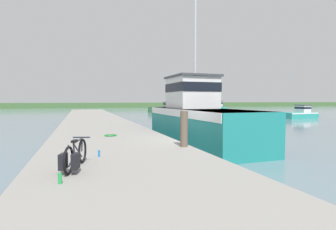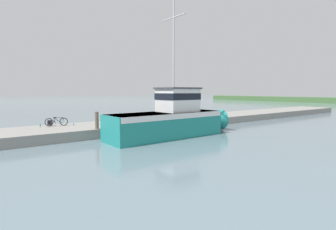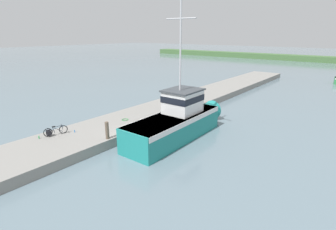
% 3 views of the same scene
% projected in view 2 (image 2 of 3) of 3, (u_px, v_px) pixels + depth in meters
% --- Properties ---
extents(ground_plane, '(320.00, 320.00, 0.00)m').
position_uv_depth(ground_plane, '(126.00, 139.00, 19.62)').
color(ground_plane, slate).
extents(dock_pier, '(5.20, 80.00, 0.74)m').
position_uv_depth(dock_pier, '(105.00, 128.00, 22.58)').
color(dock_pier, gray).
rests_on(dock_pier, ground_plane).
extents(fishing_boat_main, '(3.10, 11.16, 10.93)m').
position_uv_depth(fishing_boat_main, '(172.00, 118.00, 20.48)').
color(fishing_boat_main, teal).
rests_on(fishing_boat_main, ground_plane).
extents(bicycle_touring, '(0.73, 1.71, 0.72)m').
position_uv_depth(bicycle_touring, '(54.00, 122.00, 21.33)').
color(bicycle_touring, black).
rests_on(bicycle_touring, dock_pier).
extents(mooring_post, '(0.27, 0.27, 1.29)m').
position_uv_depth(mooring_post, '(97.00, 120.00, 19.66)').
color(mooring_post, brown).
rests_on(mooring_post, dock_pier).
extents(hose_coil, '(0.57, 0.57, 0.05)m').
position_uv_depth(hose_coil, '(127.00, 122.00, 23.74)').
color(hose_coil, '#197A2D').
rests_on(hose_coil, dock_pier).
extents(water_bottle_on_curb, '(0.06, 0.06, 0.19)m').
position_uv_depth(water_bottle_on_curb, '(74.00, 124.00, 21.64)').
color(water_bottle_on_curb, blue).
rests_on(water_bottle_on_curb, dock_pier).
extents(water_bottle_by_bike, '(0.08, 0.08, 0.22)m').
position_uv_depth(water_bottle_by_bike, '(40.00, 125.00, 20.94)').
color(water_bottle_by_bike, green).
rests_on(water_bottle_by_bike, dock_pier).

